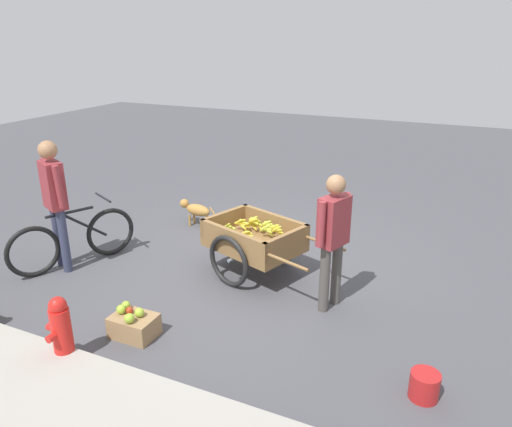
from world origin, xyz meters
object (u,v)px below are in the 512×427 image
object	(u,v)px
fruit_cart	(254,241)
mixed_fruit_crate	(134,324)
vendor_person	(333,232)
dog	(196,210)
cyclist_person	(54,194)
bicycle	(74,240)
fire_hydrant	(61,330)
plastic_bucket	(424,386)

from	to	relation	value
fruit_cart	mixed_fruit_crate	size ratio (longest dim) A/B	4.11
vendor_person	dog	world-z (taller)	vendor_person
fruit_cart	cyclist_person	world-z (taller)	cyclist_person
fruit_cart	bicycle	xyz separation A→B (m)	(2.21, 0.75, -0.09)
bicycle	fire_hydrant	size ratio (longest dim) A/B	2.27
mixed_fruit_crate	dog	bearing A→B (deg)	-71.10
vendor_person	dog	xyz separation A→B (m)	(2.57, -1.45, -0.62)
dog	mixed_fruit_crate	xyz separation A→B (m)	(-0.96, 2.80, -0.14)
fruit_cart	vendor_person	size ratio (longest dim) A/B	1.20
fruit_cart	fire_hydrant	world-z (taller)	fruit_cart
bicycle	cyclist_person	distance (m)	0.66
dog	mixed_fruit_crate	distance (m)	2.96
fire_hydrant	vendor_person	bearing A→B (deg)	-134.94
plastic_bucket	dog	bearing A→B (deg)	-34.27
cyclist_person	dog	world-z (taller)	cyclist_person
bicycle	plastic_bucket	distance (m)	4.48
dog	cyclist_person	bearing A→B (deg)	67.96
bicycle	cyclist_person	world-z (taller)	cyclist_person
dog	vendor_person	bearing A→B (deg)	150.56
vendor_person	cyclist_person	distance (m)	3.40
bicycle	dog	distance (m)	1.96
bicycle	fire_hydrant	xyz separation A→B (m)	(-1.36, 1.57, -0.02)
mixed_fruit_crate	vendor_person	bearing A→B (deg)	-140.25
bicycle	mixed_fruit_crate	distance (m)	1.96
vendor_person	bicycle	size ratio (longest dim) A/B	0.99
fruit_cart	cyclist_person	bearing A→B (deg)	21.30
cyclist_person	plastic_bucket	xyz separation A→B (m)	(-4.49, 0.57, -0.88)
fruit_cart	fire_hydrant	distance (m)	2.48
fruit_cart	dog	distance (m)	1.84
plastic_bucket	mixed_fruit_crate	world-z (taller)	mixed_fruit_crate
vendor_person	cyclist_person	size ratio (longest dim) A/B	0.91
mixed_fruit_crate	fire_hydrant	bearing A→B (deg)	61.77
fruit_cart	mixed_fruit_crate	bearing A→B (deg)	72.99
bicycle	cyclist_person	size ratio (longest dim) A/B	0.91
vendor_person	fire_hydrant	size ratio (longest dim) A/B	2.26
fire_hydrant	mixed_fruit_crate	world-z (taller)	fire_hydrant
dog	fire_hydrant	distance (m)	3.45
vendor_person	bicycle	distance (m)	3.36
bicycle	dog	bearing A→B (deg)	-111.74
fruit_cart	bicycle	distance (m)	2.34
vendor_person	cyclist_person	xyz separation A→B (m)	(3.36, 0.50, 0.10)
fire_hydrant	plastic_bucket	distance (m)	3.19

